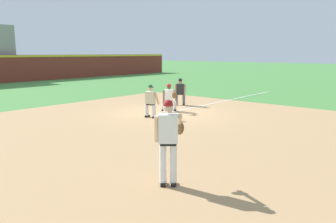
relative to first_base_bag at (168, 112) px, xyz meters
name	(u,v)px	position (x,y,z in m)	size (l,w,h in m)	color
ground_plane	(168,113)	(0.00, 0.00, -0.04)	(160.00, 160.00, 0.00)	#47843D
infield_dirt_patch	(168,136)	(-3.24, -2.80, -0.04)	(18.00, 18.00, 0.01)	tan
foul_line_stripe	(229,100)	(5.61, 0.00, -0.04)	(11.22, 0.10, 0.00)	white
first_base_bag	(168,112)	(0.00, 0.00, 0.00)	(0.38, 0.38, 0.09)	white
baseball	(173,133)	(-2.98, -2.82, -0.01)	(0.07, 0.07, 0.07)	white
pitcher	(169,137)	(-6.45, -5.58, 1.01)	(0.85, 0.56, 1.86)	black
first_baseman	(169,96)	(0.45, 0.30, 0.69)	(0.76, 1.07, 1.34)	black
baserunner	(151,100)	(-1.33, -0.16, 0.75)	(0.48, 0.62, 1.46)	black
umpire	(180,91)	(2.26, 1.06, 0.75)	(0.65, 0.68, 1.46)	black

